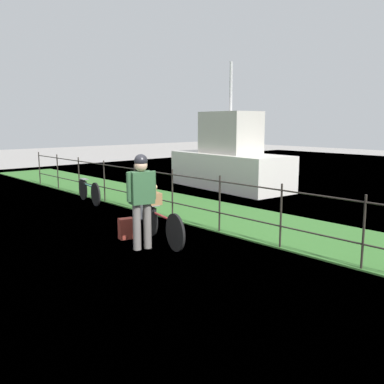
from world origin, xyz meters
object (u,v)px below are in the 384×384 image
at_px(bicycle_main, 161,224).
at_px(moored_boat_near, 230,161).
at_px(cyclist_person, 142,193).
at_px(mooring_bollard, 139,211).
at_px(wooden_crate, 152,198).
at_px(bicycle_parked, 89,191).
at_px(terrier_dog, 152,189).
at_px(backpack_on_paving, 126,228).

relative_size(bicycle_main, moored_boat_near, 0.38).
relative_size(cyclist_person, mooring_bollard, 4.58).
distance_m(wooden_crate, bicycle_parked, 4.20).
bearing_deg(bicycle_parked, wooden_crate, -11.83).
bearing_deg(wooden_crate, bicycle_parked, 168.17).
bearing_deg(terrier_dog, bicycle_parked, 168.16).
relative_size(bicycle_main, wooden_crate, 5.22).
distance_m(bicycle_main, mooring_bollard, 2.11).
distance_m(cyclist_person, bicycle_parked, 4.81).
distance_m(terrier_dog, mooring_bollard, 1.90).
relative_size(backpack_on_paving, mooring_bollard, 1.09).
xyz_separation_m(wooden_crate, terrier_dog, (0.02, -0.01, 0.19)).
bearing_deg(backpack_on_paving, bicycle_main, 128.71).
height_order(bicycle_main, mooring_bollard, bicycle_main).
bearing_deg(cyclist_person, terrier_dog, 127.92).
distance_m(bicycle_main, bicycle_parked, 4.59).
height_order(bicycle_main, moored_boat_near, moored_boat_near).
relative_size(cyclist_person, moored_boat_near, 0.37).
xyz_separation_m(terrier_dog, backpack_on_paving, (-0.32, -0.41, -0.77)).
relative_size(cyclist_person, bicycle_parked, 1.01).
bearing_deg(backpack_on_paving, mooring_bollard, -119.60).
bearing_deg(moored_boat_near, bicycle_parked, -99.35).
xyz_separation_m(backpack_on_paving, moored_boat_near, (-2.99, 6.14, 0.73)).
bearing_deg(bicycle_parked, moored_boat_near, 80.65).
height_order(backpack_on_paving, mooring_bollard, backpack_on_paving).
height_order(terrier_dog, backpack_on_paving, terrier_dog).
bearing_deg(bicycle_main, cyclist_person, -82.32).
distance_m(cyclist_person, mooring_bollard, 2.52).
bearing_deg(mooring_bollard, wooden_crate, -26.26).
bearing_deg(backpack_on_paving, terrier_dog, 155.98).
relative_size(terrier_dog, moored_boat_near, 0.07).
distance_m(backpack_on_paving, mooring_bollard, 1.70).
height_order(wooden_crate, mooring_bollard, wooden_crate).
relative_size(wooden_crate, moored_boat_near, 0.07).
relative_size(wooden_crate, mooring_bollard, 0.90).
height_order(bicycle_main, terrier_dog, terrier_dog).
distance_m(cyclist_person, backpack_on_paving, 1.11).
bearing_deg(moored_boat_near, bicycle_main, -57.67).
relative_size(terrier_dog, bicycle_parked, 0.19).
xyz_separation_m(bicycle_main, bicycle_parked, (-4.49, 0.95, -0.02)).
height_order(wooden_crate, cyclist_person, cyclist_person).
relative_size(bicycle_main, bicycle_parked, 1.04).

